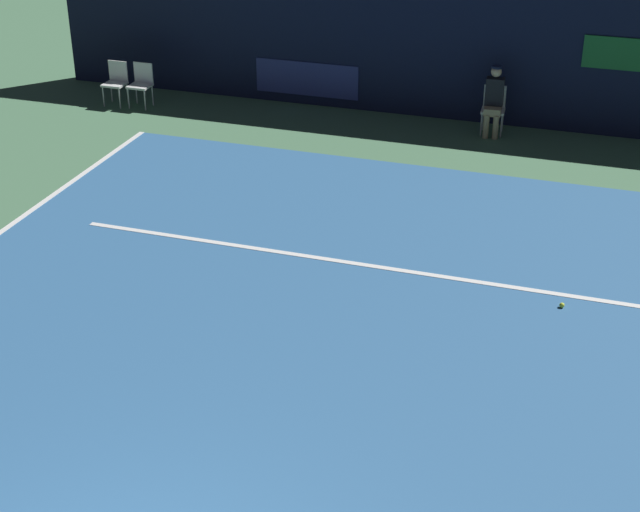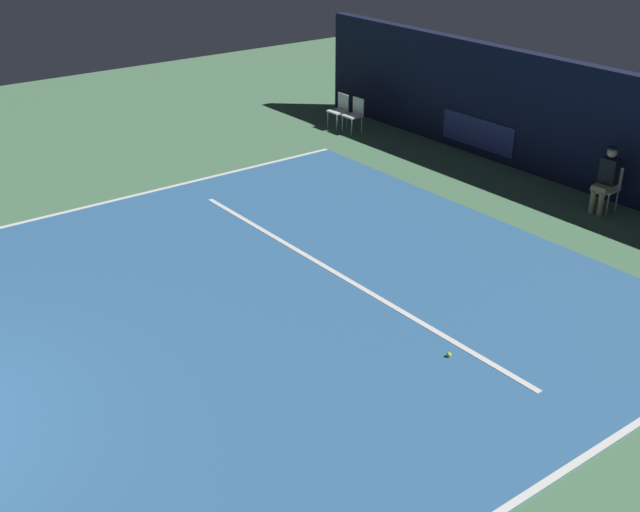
{
  "view_description": "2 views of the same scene",
  "coord_description": "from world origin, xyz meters",
  "px_view_note": "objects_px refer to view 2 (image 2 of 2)",
  "views": [
    {
      "loc": [
        3.34,
        -4.67,
        6.5
      ],
      "look_at": [
        -0.04,
        5.7,
        0.85
      ],
      "focal_mm": 54.64,
      "sensor_mm": 36.0,
      "label": 1
    },
    {
      "loc": [
        9.47,
        -0.41,
        6.21
      ],
      "look_at": [
        0.71,
        6.25,
        0.89
      ],
      "focal_mm": 45.33,
      "sensor_mm": 36.0,
      "label": 2
    }
  ],
  "objects_px": {
    "line_judge_on_chair": "(607,179)",
    "courtside_chair_far": "(340,109)",
    "tennis_ball": "(449,355)",
    "courtside_chair_near": "(355,113)"
  },
  "relations": [
    {
      "from": "courtside_chair_far",
      "to": "tennis_ball",
      "type": "relative_size",
      "value": 12.94
    },
    {
      "from": "courtside_chair_far",
      "to": "tennis_ball",
      "type": "xyz_separation_m",
      "value": [
        9.63,
        -5.68,
        -0.46
      ]
    },
    {
      "from": "courtside_chair_near",
      "to": "courtside_chair_far",
      "type": "bearing_deg",
      "value": -174.47
    },
    {
      "from": "courtside_chair_far",
      "to": "courtside_chair_near",
      "type": "bearing_deg",
      "value": 5.53
    },
    {
      "from": "courtside_chair_far",
      "to": "tennis_ball",
      "type": "bearing_deg",
      "value": -30.54
    },
    {
      "from": "line_judge_on_chair",
      "to": "courtside_chair_far",
      "type": "bearing_deg",
      "value": -175.46
    },
    {
      "from": "line_judge_on_chair",
      "to": "courtside_chair_near",
      "type": "distance_m",
      "value": 7.15
    },
    {
      "from": "line_judge_on_chair",
      "to": "courtside_chair_near",
      "type": "height_order",
      "value": "line_judge_on_chair"
    },
    {
      "from": "courtside_chair_far",
      "to": "tennis_ball",
      "type": "distance_m",
      "value": 11.19
    },
    {
      "from": "courtside_chair_near",
      "to": "courtside_chair_far",
      "type": "xyz_separation_m",
      "value": [
        -0.55,
        -0.05,
        0.0
      ]
    }
  ]
}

